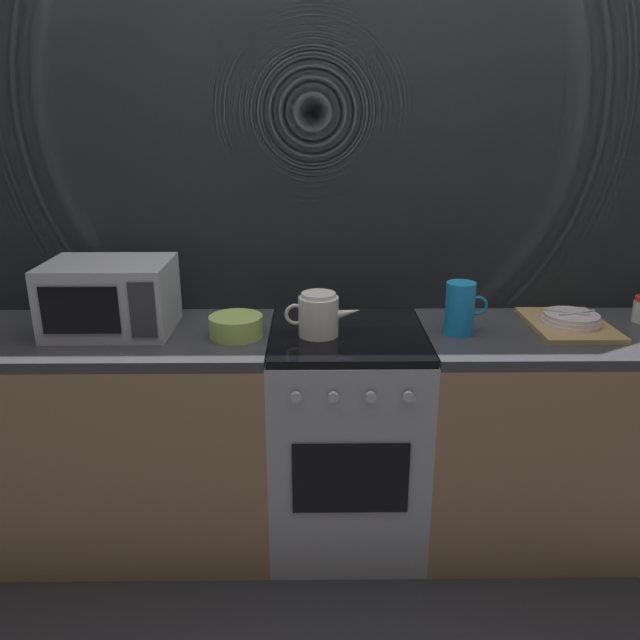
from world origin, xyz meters
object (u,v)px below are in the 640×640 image
(pitcher, at_px, (460,308))
(microwave, at_px, (110,297))
(stove_unit, at_px, (346,437))
(mixing_bowl, at_px, (236,326))
(kettle, at_px, (319,315))
(dish_pile, at_px, (570,322))

(pitcher, bearing_deg, microwave, 177.88)
(stove_unit, xyz_separation_m, mixing_bowl, (-0.42, -0.04, 0.49))
(kettle, height_order, pitcher, pitcher)
(microwave, height_order, mixing_bowl, microwave)
(stove_unit, xyz_separation_m, dish_pile, (0.87, 0.04, 0.47))
(kettle, bearing_deg, stove_unit, 14.83)
(stove_unit, distance_m, microwave, 1.08)
(stove_unit, relative_size, pitcher, 4.50)
(kettle, bearing_deg, mixing_bowl, -178.22)
(kettle, distance_m, dish_pile, 0.98)
(microwave, distance_m, dish_pile, 1.77)
(kettle, height_order, dish_pile, kettle)
(mixing_bowl, distance_m, dish_pile, 1.29)
(kettle, relative_size, mixing_bowl, 1.42)
(microwave, relative_size, kettle, 1.62)
(microwave, distance_m, kettle, 0.79)
(mixing_bowl, bearing_deg, microwave, 171.33)
(mixing_bowl, bearing_deg, stove_unit, 5.31)
(dish_pile, bearing_deg, pitcher, -172.53)
(microwave, height_order, pitcher, microwave)
(microwave, bearing_deg, pitcher, -2.12)
(mixing_bowl, relative_size, pitcher, 1.00)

